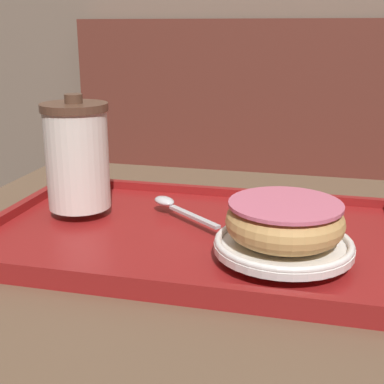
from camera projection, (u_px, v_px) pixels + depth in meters
name	position (u px, v px, depth m)	size (l,w,h in m)	color
booth_bench	(284.00, 260.00, 1.58)	(1.35, 0.44, 1.00)	brown
cafe_table	(219.00, 363.00, 0.72)	(0.81, 0.69, 0.72)	brown
serving_tray	(192.00, 235.00, 0.67)	(0.51, 0.32, 0.02)	maroon
coffee_cup_front	(77.00, 155.00, 0.70)	(0.09, 0.09, 0.15)	white
plate_with_chocolate_donut	(283.00, 244.00, 0.58)	(0.15, 0.15, 0.01)	white
donut_chocolate_glazed	(285.00, 220.00, 0.57)	(0.13, 0.13, 0.04)	tan
spoon	(172.00, 205.00, 0.72)	(0.11, 0.10, 0.01)	silver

